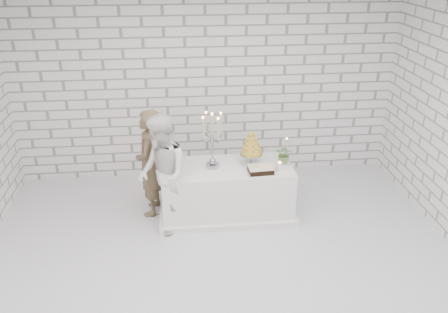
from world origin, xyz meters
TOP-DOWN VIEW (x-y plane):
  - ground at (0.00, 0.00)m, footprint 6.00×5.00m
  - ceiling at (0.00, 0.00)m, footprint 6.00×5.00m
  - wall_back at (0.00, 2.50)m, footprint 6.00×0.01m
  - cake_table at (0.19, 1.17)m, footprint 1.80×0.80m
  - groom at (-0.88, 1.33)m, footprint 0.45×0.61m
  - bride at (-0.69, 0.88)m, footprint 0.77×0.91m
  - candelabra at (-0.01, 1.17)m, footprint 0.40×0.40m
  - croquembouche at (0.53, 1.23)m, footprint 0.38×0.38m
  - chocolate_cake at (0.62, 0.95)m, footprint 0.34×0.25m
  - pillar_candle at (0.88, 0.97)m, footprint 0.08×0.08m
  - extra_taper at (1.04, 1.29)m, footprint 0.06×0.06m
  - flowers at (0.99, 1.19)m, footprint 0.31×0.29m

SIDE VIEW (x-z plane):
  - ground at x=0.00m, z-range -0.01..0.01m
  - cake_table at x=0.19m, z-range 0.00..0.75m
  - groom at x=-0.88m, z-range 0.00..1.55m
  - chocolate_cake at x=0.62m, z-range 0.75..0.83m
  - pillar_candle at x=0.88m, z-range 0.75..0.87m
  - bride at x=-0.69m, z-range 0.00..1.64m
  - flowers at x=0.99m, z-range 0.75..1.02m
  - extra_taper at x=1.04m, z-range 0.75..1.07m
  - croquembouche at x=0.53m, z-range 0.75..1.25m
  - candelabra at x=-0.01m, z-range 0.75..1.54m
  - wall_back at x=0.00m, z-range 0.00..3.00m
  - ceiling at x=0.00m, z-range 3.00..3.00m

